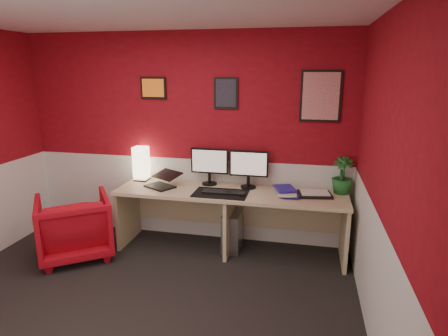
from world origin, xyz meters
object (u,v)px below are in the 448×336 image
(laptop, at_px, (160,178))
(pc_tower, at_px, (233,230))
(desk, at_px, (230,221))
(armchair, at_px, (74,226))
(monitor_left, at_px, (209,161))
(potted_plant, at_px, (342,175))
(zen_tray, at_px, (315,194))
(monitor_right, at_px, (249,163))
(shoji_lamp, at_px, (141,164))

(laptop, bearing_deg, pc_tower, 38.28)
(desk, xyz_separation_m, armchair, (-1.69, -0.48, -0.01))
(desk, height_order, monitor_left, monitor_left)
(laptop, bearing_deg, potted_plant, 36.60)
(monitor_left, distance_m, armchair, 1.69)
(zen_tray, relative_size, armchair, 0.45)
(monitor_left, bearing_deg, laptop, -156.21)
(zen_tray, relative_size, potted_plant, 0.85)
(monitor_right, bearing_deg, zen_tray, -10.41)
(shoji_lamp, xyz_separation_m, monitor_left, (0.87, -0.00, 0.09))
(zen_tray, distance_m, potted_plant, 0.38)
(laptop, xyz_separation_m, monitor_left, (0.54, 0.24, 0.18))
(zen_tray, distance_m, pc_tower, 1.06)
(zen_tray, bearing_deg, potted_plant, 28.52)
(monitor_right, relative_size, armchair, 0.75)
(shoji_lamp, distance_m, monitor_right, 1.34)
(desk, bearing_deg, pc_tower, 80.84)
(monitor_left, relative_size, monitor_right, 1.00)
(laptop, xyz_separation_m, zen_tray, (1.76, 0.06, -0.09))
(potted_plant, bearing_deg, monitor_right, -179.01)
(zen_tray, distance_m, armchair, 2.70)
(shoji_lamp, distance_m, laptop, 0.42)
(shoji_lamp, height_order, armchair, shoji_lamp)
(laptop, height_order, potted_plant, potted_plant)
(zen_tray, xyz_separation_m, pc_tower, (-0.92, 0.05, -0.52))
(monitor_right, bearing_deg, laptop, -168.66)
(zen_tray, bearing_deg, desk, -177.47)
(zen_tray, xyz_separation_m, armchair, (-2.62, -0.53, -0.39))
(monitor_right, distance_m, pc_tower, 0.82)
(potted_plant, relative_size, armchair, 0.53)
(desk, distance_m, zen_tray, 1.01)
(desk, bearing_deg, monitor_left, 144.05)
(laptop, relative_size, pc_tower, 0.73)
(laptop, bearing_deg, desk, 32.05)
(desk, xyz_separation_m, shoji_lamp, (-1.16, 0.21, 0.56))
(potted_plant, xyz_separation_m, armchair, (-2.91, -0.68, -0.58))
(desk, xyz_separation_m, laptop, (-0.83, -0.02, 0.47))
(desk, relative_size, armchair, 3.34)
(monitor_left, bearing_deg, shoji_lamp, 180.00)
(shoji_lamp, relative_size, armchair, 0.51)
(laptop, bearing_deg, monitor_right, 41.80)
(laptop, xyz_separation_m, armchair, (-0.86, -0.46, -0.49))
(armchair, bearing_deg, laptop, 172.38)
(monitor_left, bearing_deg, potted_plant, -0.60)
(monitor_left, relative_size, pc_tower, 1.29)
(shoji_lamp, xyz_separation_m, zen_tray, (2.09, -0.17, -0.18))
(desk, height_order, shoji_lamp, shoji_lamp)
(desk, height_order, laptop, laptop)
(desk, bearing_deg, laptop, -178.42)
(laptop, height_order, armchair, laptop)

